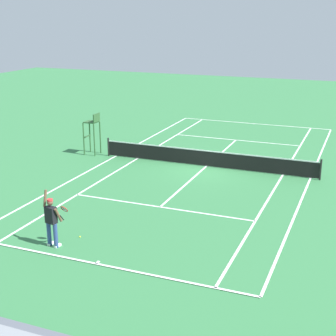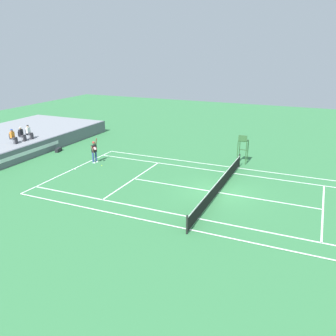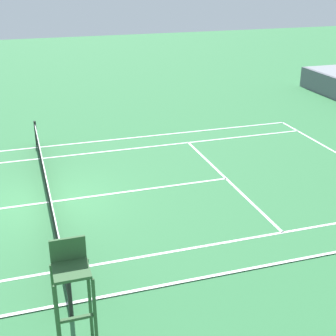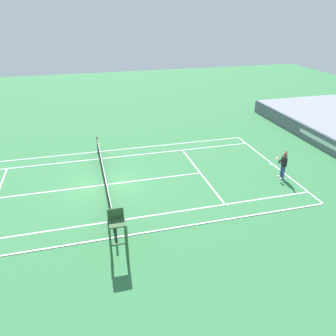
{
  "view_description": "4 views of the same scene",
  "coord_description": "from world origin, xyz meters",
  "px_view_note": "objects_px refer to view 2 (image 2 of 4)",
  "views": [
    {
      "loc": [
        -7.81,
        24.91,
        7.97
      ],
      "look_at": [
        0.62,
        3.96,
        1.0
      ],
      "focal_mm": 53.88,
      "sensor_mm": 36.0,
      "label": 1
    },
    {
      "loc": [
        -20.95,
        -5.56,
        9.1
      ],
      "look_at": [
        0.62,
        3.96,
        1.0
      ],
      "focal_mm": 37.33,
      "sensor_mm": 36.0,
      "label": 2
    },
    {
      "loc": [
        15.03,
        -0.6,
        7.33
      ],
      "look_at": [
        0.62,
        3.96,
        1.0
      ],
      "focal_mm": 52.25,
      "sensor_mm": 36.0,
      "label": 3
    },
    {
      "loc": [
        18.78,
        -0.89,
        10.23
      ],
      "look_at": [
        0.62,
        3.96,
        1.0
      ],
      "focal_mm": 35.42,
      "sensor_mm": 36.0,
      "label": 4
    }
  ],
  "objects_px": {
    "tennis_player": "(94,151)",
    "tennis_ball": "(102,165)",
    "spectator_seated_2": "(29,132)",
    "spectator_seated_1": "(22,134)",
    "equipment_bag": "(58,150)",
    "umpire_chair": "(243,145)",
    "spectator_seated_0": "(13,137)"
  },
  "relations": [
    {
      "from": "tennis_player",
      "to": "tennis_ball",
      "type": "xyz_separation_m",
      "value": [
        -0.47,
        -0.99,
        -0.96
      ]
    },
    {
      "from": "spectator_seated_2",
      "to": "tennis_ball",
      "type": "relative_size",
      "value": 18.6
    },
    {
      "from": "spectator_seated_1",
      "to": "equipment_bag",
      "type": "distance_m",
      "value": 3.41
    },
    {
      "from": "tennis_player",
      "to": "tennis_ball",
      "type": "relative_size",
      "value": 30.63
    },
    {
      "from": "tennis_player",
      "to": "equipment_bag",
      "type": "distance_m",
      "value": 5.34
    },
    {
      "from": "spectator_seated_1",
      "to": "tennis_ball",
      "type": "relative_size",
      "value": 18.6
    },
    {
      "from": "spectator_seated_2",
      "to": "umpire_chair",
      "type": "xyz_separation_m",
      "value": [
        4.54,
        -18.59,
        -0.3
      ]
    },
    {
      "from": "umpire_chair",
      "to": "equipment_bag",
      "type": "bearing_deg",
      "value": 101.85
    },
    {
      "from": "umpire_chair",
      "to": "spectator_seated_1",
      "type": "bearing_deg",
      "value": 106.2
    },
    {
      "from": "spectator_seated_1",
      "to": "umpire_chair",
      "type": "bearing_deg",
      "value": -73.8
    },
    {
      "from": "tennis_player",
      "to": "tennis_ball",
      "type": "distance_m",
      "value": 1.46
    },
    {
      "from": "spectator_seated_2",
      "to": "umpire_chair",
      "type": "height_order",
      "value": "spectator_seated_2"
    },
    {
      "from": "spectator_seated_2",
      "to": "umpire_chair",
      "type": "bearing_deg",
      "value": -76.28
    },
    {
      "from": "spectator_seated_1",
      "to": "umpire_chair",
      "type": "distance_m",
      "value": 19.36
    },
    {
      "from": "spectator_seated_1",
      "to": "tennis_player",
      "type": "xyz_separation_m",
      "value": [
        0.53,
        -7.29,
        -0.86
      ]
    },
    {
      "from": "spectator_seated_1",
      "to": "spectator_seated_2",
      "type": "bearing_deg",
      "value": 0.0
    },
    {
      "from": "spectator_seated_0",
      "to": "tennis_ball",
      "type": "distance_m",
      "value": 8.55
    },
    {
      "from": "spectator_seated_1",
      "to": "tennis_player",
      "type": "distance_m",
      "value": 7.36
    },
    {
      "from": "spectator_seated_1",
      "to": "equipment_bag",
      "type": "relative_size",
      "value": 1.33
    },
    {
      "from": "umpire_chair",
      "to": "spectator_seated_0",
      "type": "bearing_deg",
      "value": 108.94
    },
    {
      "from": "equipment_bag",
      "to": "spectator_seated_2",
      "type": "bearing_deg",
      "value": 116.41
    },
    {
      "from": "tennis_player",
      "to": "spectator_seated_0",
      "type": "bearing_deg",
      "value": 101.67
    },
    {
      "from": "umpire_chair",
      "to": "spectator_seated_2",
      "type": "bearing_deg",
      "value": 103.72
    },
    {
      "from": "spectator_seated_2",
      "to": "equipment_bag",
      "type": "distance_m",
      "value": 3.0
    },
    {
      "from": "tennis_player",
      "to": "tennis_ball",
      "type": "height_order",
      "value": "tennis_player"
    },
    {
      "from": "tennis_ball",
      "to": "equipment_bag",
      "type": "distance_m",
      "value": 6.37
    },
    {
      "from": "spectator_seated_2",
      "to": "tennis_ball",
      "type": "distance_m",
      "value": 8.53
    },
    {
      "from": "tennis_ball",
      "to": "umpire_chair",
      "type": "relative_size",
      "value": 0.03
    },
    {
      "from": "spectator_seated_0",
      "to": "umpire_chair",
      "type": "xyz_separation_m",
      "value": [
        6.38,
        -18.59,
        -0.3
      ]
    },
    {
      "from": "tennis_player",
      "to": "spectator_seated_2",
      "type": "bearing_deg",
      "value": 87.36
    },
    {
      "from": "spectator_seated_2",
      "to": "spectator_seated_0",
      "type": "bearing_deg",
      "value": 180.0
    },
    {
      "from": "spectator_seated_0",
      "to": "spectator_seated_2",
      "type": "bearing_deg",
      "value": 0.0
    }
  ]
}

